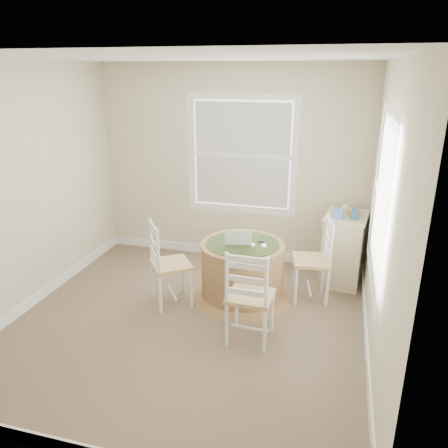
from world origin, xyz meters
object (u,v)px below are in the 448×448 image
(round_table, at_px, (242,268))
(chair_left, at_px, (171,264))
(chair_near, at_px, (250,296))
(laptop, at_px, (238,241))
(chair_right, at_px, (311,260))
(corner_chest, at_px, (343,248))

(round_table, distance_m, chair_left, 0.81)
(chair_near, relative_size, laptop, 2.73)
(round_table, bearing_deg, chair_near, -88.86)
(round_table, xyz_separation_m, chair_left, (-0.74, -0.32, 0.11))
(chair_right, distance_m, corner_chest, 0.64)
(corner_chest, bearing_deg, chair_left, -142.61)
(chair_left, bearing_deg, round_table, -102.21)
(laptop, bearing_deg, corner_chest, -161.57)
(chair_right, bearing_deg, chair_near, -36.69)
(round_table, distance_m, corner_chest, 1.33)
(round_table, distance_m, chair_right, 0.79)
(corner_chest, bearing_deg, chair_right, -115.11)
(laptop, height_order, corner_chest, laptop)
(chair_near, bearing_deg, corner_chest, -116.48)
(round_table, xyz_separation_m, corner_chest, (1.10, 0.74, 0.07))
(chair_left, height_order, laptop, chair_left)
(round_table, xyz_separation_m, chair_near, (0.26, -0.79, 0.11))
(round_table, distance_m, laptop, 0.34)
(chair_left, relative_size, corner_chest, 1.09)
(chair_near, distance_m, corner_chest, 1.75)
(chair_near, distance_m, laptop, 0.88)
(chair_left, distance_m, chair_right, 1.57)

